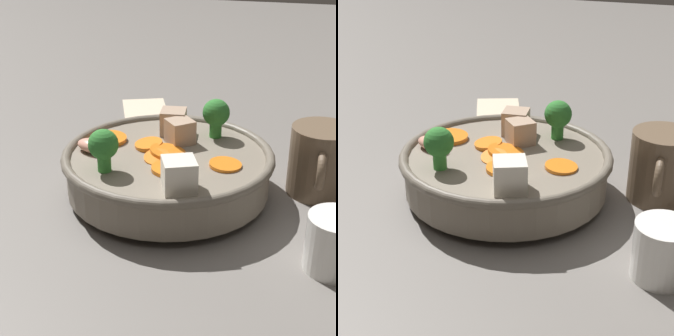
{
  "view_description": "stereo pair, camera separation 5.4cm",
  "coord_description": "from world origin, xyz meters",
  "views": [
    {
      "loc": [
        0.62,
        0.15,
        0.35
      ],
      "look_at": [
        0.0,
        0.0,
        0.04
      ],
      "focal_mm": 60.0,
      "sensor_mm": 36.0,
      "label": 1
    },
    {
      "loc": [
        0.6,
        0.21,
        0.35
      ],
      "look_at": [
        0.0,
        0.0,
        0.04
      ],
      "focal_mm": 60.0,
      "sensor_mm": 36.0,
      "label": 2
    }
  ],
  "objects": [
    {
      "name": "napkin",
      "position": [
        -0.3,
        -0.12,
        0.0
      ],
      "size": [
        0.13,
        0.11,
        0.0
      ],
      "color": "beige",
      "rests_on": "ground_plane"
    },
    {
      "name": "tea_cup",
      "position": [
        0.11,
        0.2,
        0.03
      ],
      "size": [
        0.06,
        0.06,
        0.06
      ],
      "color": "white",
      "rests_on": "ground_plane"
    },
    {
      "name": "dark_mug",
      "position": [
        -0.05,
        0.19,
        0.05
      ],
      "size": [
        0.1,
        0.08,
        0.09
      ],
      "color": "brown",
      "rests_on": "ground_plane"
    },
    {
      "name": "ground_plane",
      "position": [
        0.0,
        0.0,
        0.0
      ],
      "size": [
        3.0,
        3.0,
        0.0
      ],
      "primitive_type": "plane",
      "color": "slate"
    },
    {
      "name": "stirfry_bowl",
      "position": [
        -0.0,
        -0.0,
        0.04
      ],
      "size": [
        0.27,
        0.27,
        0.11
      ],
      "color": "slate",
      "rests_on": "ground_plane"
    }
  ]
}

